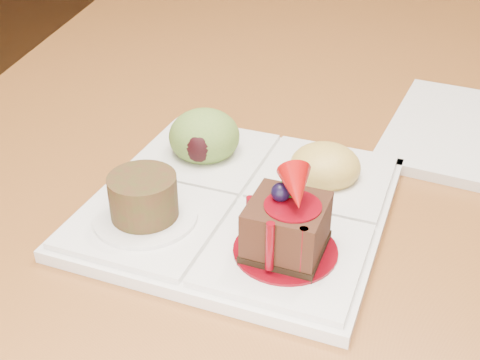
# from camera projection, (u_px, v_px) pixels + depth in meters

# --- Properties ---
(dining_table) EXTENTS (1.00, 1.80, 0.75)m
(dining_table) POSITION_uv_depth(u_px,v_px,m) (342.00, 110.00, 0.93)
(dining_table) COLOR brown
(dining_table) RESTS_ON ground
(sampler_plate) EXTENTS (0.33, 0.33, 0.11)m
(sampler_plate) POSITION_uv_depth(u_px,v_px,m) (240.00, 189.00, 0.58)
(sampler_plate) COLOR silver
(sampler_plate) RESTS_ON dining_table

